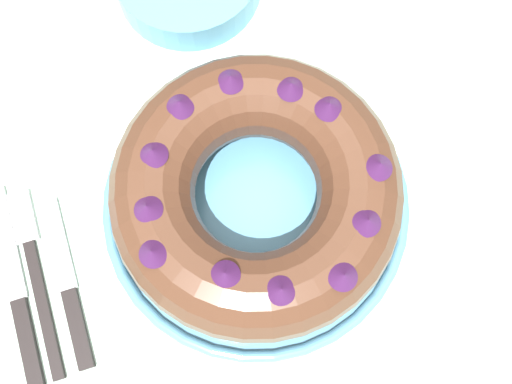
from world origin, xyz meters
TOP-DOWN VIEW (x-y plane):
  - ground_plane at (0.00, 0.00)m, footprint 8.00×8.00m
  - dining_table at (0.00, 0.00)m, footprint 1.42×1.06m
  - serving_dish at (-0.01, 0.02)m, footprint 0.33×0.33m
  - bundt_cake at (-0.01, 0.02)m, footprint 0.30×0.30m
  - fork at (-0.25, 0.03)m, footprint 0.02×0.21m
  - serving_knife at (-0.28, -0.00)m, footprint 0.02×0.23m
  - cake_knife at (-0.22, -0.01)m, footprint 0.02×0.19m

SIDE VIEW (x-z plane):
  - ground_plane at x=0.00m, z-range 0.00..0.00m
  - dining_table at x=0.00m, z-range 0.29..1.02m
  - fork at x=-0.25m, z-range 0.74..0.74m
  - serving_knife at x=-0.28m, z-range 0.74..0.75m
  - cake_knife at x=-0.22m, z-range 0.74..0.75m
  - serving_dish at x=-0.01m, z-range 0.74..0.76m
  - bundt_cake at x=-0.01m, z-range 0.75..0.85m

